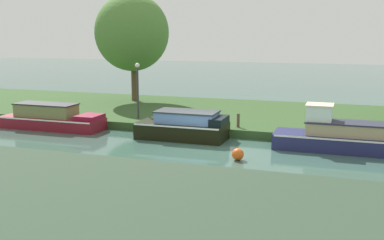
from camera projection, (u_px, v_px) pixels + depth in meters
The scene contains 10 objects.
ground_plane at pixel (204, 147), 19.90m from camera, with size 120.00×120.00×0.00m, color #3B5C51.
riverbank_far at pixel (241, 115), 26.38m from camera, with size 72.00×10.00×0.40m, color #315025.
riverbank_near at pixel (96, 221), 11.49m from camera, with size 72.00×10.00×0.40m, color #314432.
navy_barge at pixel (377, 139), 18.71m from camera, with size 8.46×1.68×1.91m.
maroon_narrowboat at pixel (52, 118), 23.61m from camera, with size 5.43×1.61×1.29m.
black_cruiser at pixel (185, 126), 21.33m from camera, with size 4.10×1.86×1.31m.
willow_tree_left at pixel (132, 33), 29.85m from camera, with size 4.79×4.67×6.93m.
lamp_post at pixel (138, 84), 23.97m from camera, with size 0.24×0.24×2.90m.
mooring_post_near at pixel (238, 120), 21.99m from camera, with size 0.14×0.14×0.65m, color brown.
channel_buoy at pixel (238, 154), 17.74m from camera, with size 0.47×0.47×0.47m, color #E55919.
Camera 1 is at (5.75, -18.49, 4.77)m, focal length 43.41 mm.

